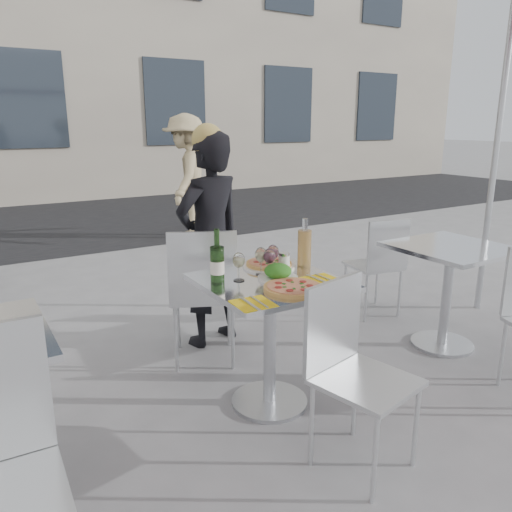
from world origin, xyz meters
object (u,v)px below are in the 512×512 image
woman_diner (210,241)px  wineglass_white_b (261,256)px  pizza_near (293,287)px  main_table (270,316)px  chair_near (350,359)px  napkin_right (321,279)px  side_table_right (449,275)px  salad_plate (278,272)px  napkin_left (253,303)px  chair_far (203,286)px  sugar_shaker (284,262)px  side_chair_rfar (380,259)px  wine_bottle (217,263)px  wineglass_red_b (273,253)px  wineglass_red_a (269,257)px  wineglass_white_a (239,261)px  carafe (304,247)px  pedestrian_b (187,177)px  pizza_far (269,264)px

woman_diner → wineglass_white_b: 0.85m
pizza_near → main_table: bearing=93.8°
chair_near → napkin_right: 0.54m
side_table_right → wineglass_white_b: 1.53m
main_table → side_table_right: size_ratio=1.00×
salad_plate → napkin_right: bearing=-36.1°
napkin_right → wineglass_white_b: bearing=131.9°
main_table → wineglass_white_b: wineglass_white_b is taller
side_table_right → napkin_left: bearing=-171.3°
chair_far → sugar_shaker: bearing=142.0°
chair_far → napkin_left: 0.94m
chair_far → side_chair_rfar: size_ratio=1.12×
napkin_left → side_chair_rfar: bearing=31.9°
side_chair_rfar → napkin_right: 1.52m
wine_bottle → sugar_shaker: (0.43, 0.01, -0.06)m
wineglass_red_b → wineglass_red_a: bearing=-136.2°
main_table → salad_plate: salad_plate is taller
sugar_shaker → wineglass_red_a: 0.15m
chair_near → pizza_near: bearing=83.8°
woman_diner → wineglass_white_a: woman_diner is taller
wineglass_white_a → napkin_right: size_ratio=0.79×
wineglass_white_a → napkin_left: 0.38m
carafe → napkin_left: carafe is taller
wine_bottle → napkin_left: (0.00, -0.36, -0.11)m
carafe → salad_plate: bearing=-156.0°
chair_far → napkin_left: chair_far is taller
main_table → carafe: 0.47m
pedestrian_b → salad_plate: pedestrian_b is taller
carafe → wineglass_red_b: size_ratio=1.84×
wineglass_white_a → wineglass_white_b: same height
wineglass_red_a → wineglass_red_b: 0.09m
woman_diner → napkin_right: bearing=82.8°
side_table_right → chair_far: chair_far is taller
wine_bottle → wineglass_white_b: bearing=4.1°
wine_bottle → pizza_near: bearing=-45.2°
wine_bottle → wineglass_white_b: 0.28m
sugar_shaker → pedestrian_b: bearing=73.6°
chair_near → pedestrian_b: pedestrian_b is taller
pedestrian_b → sugar_shaker: size_ratio=15.89×
chair_near → carafe: 0.83m
side_table_right → side_chair_rfar: 0.67m
pizza_far → wineglass_white_b: 0.18m
wineglass_red_b → pizza_near: bearing=-104.9°
salad_plate → wine_bottle: size_ratio=0.75×
woman_diner → sugar_shaker: woman_diner is taller
pizza_near → chair_far: bearing=98.5°
wine_bottle → napkin_left: 0.38m
wineglass_white_a → wineglass_red_b: 0.25m
pizza_near → wineglass_red_b: 0.35m
chair_near → napkin_left: chair_near is taller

